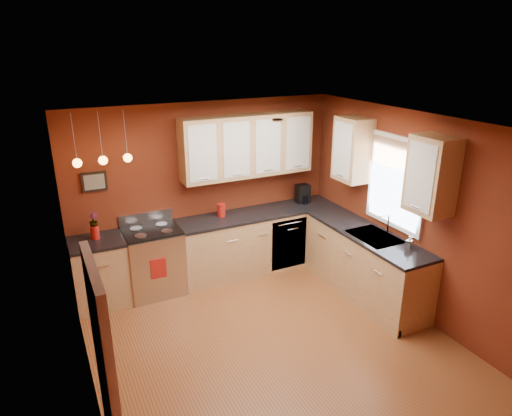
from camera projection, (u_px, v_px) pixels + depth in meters
name	position (u px, v px, depth m)	size (l,w,h in m)	color
floor	(272.00, 343.00, 5.44)	(4.20, 4.20, 0.00)	brown
ceiling	(275.00, 125.00, 4.54)	(4.00, 4.20, 0.02)	beige
wall_back	(206.00, 190.00, 6.75)	(4.00, 0.02, 2.60)	maroon
wall_front	(413.00, 356.00, 3.22)	(4.00, 0.02, 2.60)	maroon
wall_left	(80.00, 284.00, 4.16)	(0.02, 4.20, 2.60)	maroon
wall_right	(411.00, 215.00, 5.81)	(0.02, 4.20, 2.60)	maroon
base_cabinets_back_left	(100.00, 274.00, 6.11)	(0.70, 0.60, 0.90)	tan
base_cabinets_back_right	(259.00, 241.00, 7.10)	(2.54, 0.60, 0.90)	tan
base_cabinets_right	(364.00, 264.00, 6.36)	(0.60, 2.10, 0.90)	tan
counter_back_left	(96.00, 242.00, 5.95)	(0.70, 0.62, 0.04)	black
counter_back_right	(259.00, 213.00, 6.93)	(2.54, 0.62, 0.04)	black
counter_right	(367.00, 234.00, 6.20)	(0.62, 2.10, 0.04)	black
gas_range	(154.00, 261.00, 6.40)	(0.76, 0.64, 1.11)	#B7B8BC
dishwasher_front	(289.00, 244.00, 7.01)	(0.60, 0.02, 0.80)	#B7B8BC
sink	(374.00, 238.00, 6.08)	(0.50, 0.70, 0.33)	gray
window	(396.00, 180.00, 5.92)	(0.06, 1.02, 1.22)	white
door_left_wall	(109.00, 393.00, 3.26)	(0.12, 0.82, 2.05)	white
upper_cabinets_back	(247.00, 146.00, 6.63)	(2.00, 0.35, 0.90)	tan
upper_cabinets_right	(388.00, 161.00, 5.79)	(0.35, 1.95, 0.90)	tan
wall_picture	(94.00, 182.00, 5.97)	(0.32, 0.03, 0.26)	black
pendant_lights	(103.00, 160.00, 5.61)	(0.71, 0.11, 0.66)	gray
red_canister	(221.00, 210.00, 6.72)	(0.13, 0.13, 0.19)	#AB1812
red_vase	(95.00, 232.00, 5.97)	(0.11, 0.11, 0.18)	#AB1812
flowers	(93.00, 221.00, 5.91)	(0.11, 0.11, 0.19)	#AB1812
coffee_maker	(303.00, 194.00, 7.28)	(0.21, 0.21, 0.29)	black
soap_pump	(409.00, 242.00, 5.69)	(0.07, 0.08, 0.16)	silver
dish_towel	(158.00, 268.00, 6.10)	(0.21, 0.01, 0.29)	#AB1812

